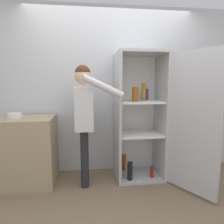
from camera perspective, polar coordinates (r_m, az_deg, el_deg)
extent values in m
plane|color=#7A664C|center=(2.60, 2.04, -24.39)|extent=(12.00, 12.00, 0.00)
cube|color=silver|center=(3.16, -0.67, 6.03)|extent=(7.00, 0.06, 2.55)
cube|color=#B7BABC|center=(3.22, 7.44, -17.25)|extent=(0.68, 0.57, 0.04)
cube|color=#B7BABC|center=(2.93, 8.14, 16.27)|extent=(0.68, 0.57, 0.04)
cube|color=white|center=(3.20, 6.56, -0.50)|extent=(0.68, 0.03, 1.76)
cube|color=#B7BABC|center=(2.88, 1.57, -1.45)|extent=(0.04, 0.57, 1.76)
cube|color=#B7BABC|center=(3.04, 13.65, -1.16)|extent=(0.03, 0.57, 1.76)
cube|color=white|center=(2.99, 7.68, -6.14)|extent=(0.61, 0.50, 0.02)
cube|color=white|center=(2.91, 7.86, 2.95)|extent=(0.61, 0.50, 0.02)
cube|color=#B7BABC|center=(2.63, 22.34, -3.05)|extent=(0.39, 0.60, 1.76)
cylinder|color=#723884|center=(3.11, 9.83, 5.04)|extent=(0.06, 0.06, 0.17)
cylinder|color=maroon|center=(3.09, 11.32, -16.48)|extent=(0.05, 0.05, 0.16)
cylinder|color=#9E4C19|center=(3.27, 3.32, -14.08)|extent=(0.07, 0.07, 0.24)
cylinder|color=#9E4C19|center=(2.78, 6.63, 5.02)|extent=(0.09, 0.09, 0.20)
cylinder|color=black|center=(2.96, 5.14, -16.45)|extent=(0.08, 0.08, 0.26)
cylinder|color=#B78C1E|center=(3.01, 9.11, 5.75)|extent=(0.06, 0.06, 0.25)
cylinder|color=#262628|center=(2.93, -7.91, -11.89)|extent=(0.11, 0.11, 0.79)
cylinder|color=#262628|center=(2.76, -7.82, -13.13)|extent=(0.11, 0.11, 0.79)
cube|color=silver|center=(2.68, -8.16, 1.14)|extent=(0.25, 0.43, 0.56)
sphere|color=#DBAD89|center=(2.66, -8.35, 10.20)|extent=(0.22, 0.22, 0.22)
sphere|color=#4C2D19|center=(2.66, -8.37, 11.02)|extent=(0.20, 0.20, 0.20)
cylinder|color=silver|center=(2.92, -8.24, 1.17)|extent=(0.08, 0.08, 0.53)
cylinder|color=silver|center=(2.44, -2.55, 7.29)|extent=(0.52, 0.10, 0.30)
cube|color=tan|center=(3.06, -23.41, -10.17)|extent=(0.79, 0.61, 0.94)
cylinder|color=white|center=(2.97, -26.08, -0.91)|extent=(0.18, 0.18, 0.06)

